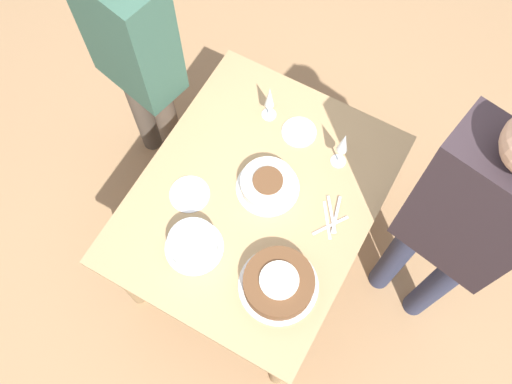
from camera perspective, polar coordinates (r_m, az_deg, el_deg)
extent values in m
plane|color=#A87F56|center=(3.13, 0.00, -5.84)|extent=(12.00, 12.00, 0.00)
cube|color=tan|center=(2.43, 0.00, -0.60)|extent=(1.20, 0.97, 0.03)
cylinder|color=#8E724D|center=(2.64, 2.29, -17.20)|extent=(0.07, 0.07, 0.73)
cylinder|color=#8E724D|center=(2.95, 12.03, 1.23)|extent=(0.07, 0.07, 0.73)
cylinder|color=#8E724D|center=(2.78, -12.91, -8.56)|extent=(0.07, 0.07, 0.73)
cylinder|color=#8E724D|center=(3.07, -1.90, 8.06)|extent=(0.07, 0.07, 0.73)
cylinder|color=white|center=(2.43, 1.17, 0.47)|extent=(0.27, 0.27, 0.01)
cylinder|color=silver|center=(2.40, 1.18, 0.80)|extent=(0.23, 0.23, 0.06)
cylinder|color=brown|center=(2.37, 1.20, 1.16)|extent=(0.13, 0.13, 0.01)
cylinder|color=white|center=(2.30, 2.25, -9.34)|extent=(0.32, 0.32, 0.01)
cylinder|color=brown|center=(2.26, 2.29, -9.08)|extent=(0.28, 0.28, 0.08)
cylinder|color=silver|center=(2.21, 2.33, -8.80)|extent=(0.15, 0.15, 0.01)
cylinder|color=white|center=(2.35, -6.19, -5.51)|extent=(0.24, 0.24, 0.01)
cylinder|color=silver|center=(2.31, -6.29, -5.19)|extent=(0.20, 0.20, 0.08)
cylinder|color=silver|center=(2.60, 1.30, 7.75)|extent=(0.07, 0.07, 0.00)
cylinder|color=silver|center=(2.56, 1.32, 8.25)|extent=(0.01, 0.01, 0.08)
cone|color=silver|center=(2.47, 1.37, 9.51)|extent=(0.04, 0.04, 0.13)
cylinder|color=silver|center=(2.51, 8.22, 3.08)|extent=(0.07, 0.07, 0.00)
cylinder|color=silver|center=(2.46, 8.39, 3.65)|extent=(0.01, 0.01, 0.11)
cone|color=silver|center=(2.36, 8.76, 4.91)|extent=(0.05, 0.05, 0.12)
cylinder|color=silver|center=(2.44, -6.65, -0.22)|extent=(0.17, 0.17, 0.01)
cylinder|color=silver|center=(2.56, 4.32, 6.00)|extent=(0.16, 0.16, 0.01)
cube|color=silver|center=(2.40, 7.12, -2.82)|extent=(0.15, 0.11, 0.00)
cube|color=silver|center=(2.39, 7.45, -3.34)|extent=(0.15, 0.11, 0.00)
cube|color=silver|center=(2.40, 7.56, -2.23)|extent=(0.14, 0.11, 0.00)
cube|color=silver|center=(2.40, 8.03, -2.27)|extent=(0.17, 0.06, 0.00)
cylinder|color=#2D334C|center=(2.77, 17.60, -8.88)|extent=(0.11, 0.11, 0.86)
cylinder|color=#2D334C|center=(2.76, 13.89, -6.19)|extent=(0.11, 0.11, 0.86)
cube|color=#2D2328|center=(2.05, 21.22, -1.49)|extent=(0.29, 0.43, 0.71)
cylinder|color=#4C4238|center=(3.12, -11.42, 8.31)|extent=(0.11, 0.11, 0.77)
cylinder|color=#4C4238|center=(3.02, -8.57, 6.02)|extent=(0.11, 0.11, 0.77)
cube|color=#335647|center=(2.50, -12.71, 15.38)|extent=(0.30, 0.44, 0.64)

